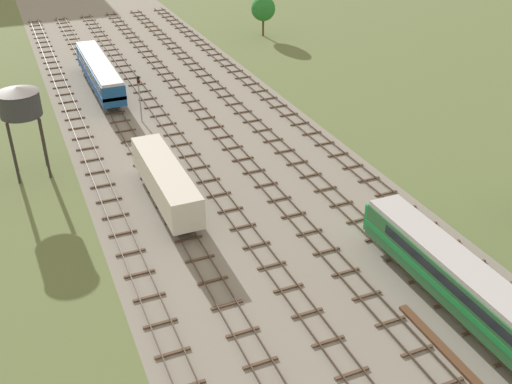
# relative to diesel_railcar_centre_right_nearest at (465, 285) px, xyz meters

# --- Properties ---
(ground_plane) EXTENTS (480.00, 480.00, 0.00)m
(ground_plane) POSITION_rel_diesel_railcar_centre_right_nearest_xyz_m (-7.27, 34.70, -2.60)
(ground_plane) COLOR #5B6B3D
(ballast_bed) EXTENTS (28.25, 176.00, 0.01)m
(ballast_bed) POSITION_rel_diesel_railcar_centre_right_nearest_xyz_m (-7.27, 34.70, -2.59)
(ballast_bed) COLOR gray
(ballast_bed) RESTS_ON ground
(track_far_left) EXTENTS (2.40, 126.00, 0.29)m
(track_far_left) POSITION_rel_diesel_railcar_centre_right_nearest_xyz_m (-19.40, 35.70, -2.46)
(track_far_left) COLOR #47382D
(track_far_left) RESTS_ON ground
(track_left) EXTENTS (2.40, 126.00, 0.29)m
(track_left) POSITION_rel_diesel_railcar_centre_right_nearest_xyz_m (-14.55, 35.70, -2.46)
(track_left) COLOR #47382D
(track_left) RESTS_ON ground
(track_centre_left) EXTENTS (2.40, 126.00, 0.29)m
(track_centre_left) POSITION_rel_diesel_railcar_centre_right_nearest_xyz_m (-9.70, 35.70, -2.46)
(track_centre_left) COLOR #47382D
(track_centre_left) RESTS_ON ground
(track_centre) EXTENTS (2.40, 126.00, 0.29)m
(track_centre) POSITION_rel_diesel_railcar_centre_right_nearest_xyz_m (-4.85, 35.70, -2.46)
(track_centre) COLOR #47382D
(track_centre) RESTS_ON ground
(track_centre_right) EXTENTS (2.40, 126.00, 0.29)m
(track_centre_right) POSITION_rel_diesel_railcar_centre_right_nearest_xyz_m (-0.00, 35.70, -2.46)
(track_centre_right) COLOR #47382D
(track_centre_right) RESTS_ON ground
(track_right) EXTENTS (2.40, 126.00, 0.29)m
(track_right) POSITION_rel_diesel_railcar_centre_right_nearest_xyz_m (4.85, 35.70, -2.46)
(track_right) COLOR #47382D
(track_right) RESTS_ON ground
(diesel_railcar_centre_right_nearest) EXTENTS (2.96, 20.50, 3.80)m
(diesel_railcar_centre_right_nearest) POSITION_rel_diesel_railcar_centre_right_nearest_xyz_m (0.00, 0.00, 0.00)
(diesel_railcar_centre_right_nearest) COLOR #286638
(diesel_railcar_centre_right_nearest) RESTS_ON ground
(freight_boxcar_left_near) EXTENTS (2.87, 14.00, 3.60)m
(freight_boxcar_left_near) POSITION_rel_diesel_railcar_centre_right_nearest_xyz_m (-14.54, 22.61, -0.15)
(freight_boxcar_left_near) COLOR beige
(freight_boxcar_left_near) RESTS_ON ground
(diesel_railcar_left_mid) EXTENTS (2.96, 20.50, 3.80)m
(diesel_railcar_left_mid) POSITION_rel_diesel_railcar_centre_right_nearest_xyz_m (-14.55, 55.10, 0.00)
(diesel_railcar_left_mid) COLOR #194C8C
(diesel_railcar_left_mid) RESTS_ON ground
(water_tower) EXTENTS (4.05, 4.05, 9.11)m
(water_tower) POSITION_rel_diesel_railcar_centre_right_nearest_xyz_m (-25.25, 33.44, 4.97)
(water_tower) COLOR #2D2826
(water_tower) RESTS_ON ground
(signal_post_nearest) EXTENTS (0.28, 0.47, 5.76)m
(signal_post_nearest) POSITION_rel_diesel_railcar_centre_right_nearest_xyz_m (-12.12, 42.19, 1.04)
(signal_post_nearest) COLOR gray
(signal_post_nearest) RESTS_ON ground
(lineside_tree_1) EXTENTS (4.15, 4.15, 6.73)m
(lineside_tree_1) POSITION_rel_diesel_railcar_centre_right_nearest_xyz_m (16.48, 71.49, 2.05)
(lineside_tree_1) COLOR #4C331E
(lineside_tree_1) RESTS_ON ground
(spare_rail_bundle) EXTENTS (0.60, 10.00, 0.24)m
(spare_rail_bundle) POSITION_rel_diesel_railcar_centre_right_nearest_xyz_m (-3.20, -2.89, -2.48)
(spare_rail_bundle) COLOR brown
(spare_rail_bundle) RESTS_ON ground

